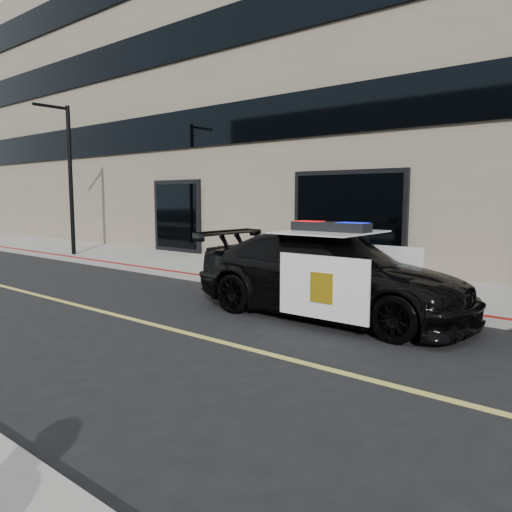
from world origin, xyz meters
The scene contains 6 objects.
ground centered at (0.00, 0.00, 0.00)m, with size 120.00×120.00×0.00m, color black.
sidewalk_n centered at (0.00, 5.25, 0.07)m, with size 60.00×3.50×0.15m, color gray.
building_n centered at (0.00, 10.50, 6.00)m, with size 60.00×7.00×12.00m, color #756856.
police_car centered at (1.18, 2.45, 0.77)m, with size 2.50×5.30×1.71m.
fire_hydrant centered at (-1.84, 4.04, 0.48)m, with size 0.32×0.45×0.71m.
street_light centered at (-10.16, 3.98, 2.94)m, with size 0.14×1.28×5.06m.
Camera 1 is at (5.83, -5.21, 2.15)m, focal length 35.00 mm.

